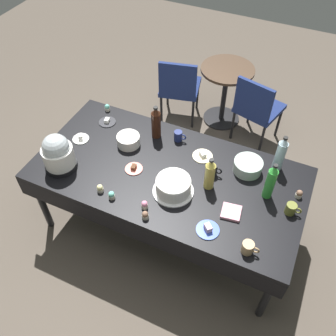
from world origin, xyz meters
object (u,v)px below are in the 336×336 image
Objects in this scene: cupcake_mint at (107,108)px; soda_bottle_ginger_ale at (210,174)px; round_cafe_table at (226,85)px; cupcake_cocoa at (145,205)px; maroon_chair_right at (257,107)px; dessert_plate_coral at (134,168)px; cupcake_berry at (145,215)px; potluck_table at (168,177)px; dessert_plate_cream at (203,156)px; coffee_mug_navy at (178,136)px; dessert_plate_white at (81,138)px; cupcake_rose at (100,188)px; ceramic_snack_bowl at (128,140)px; cupcake_vanilla at (112,195)px; coffee_mug_tan at (248,248)px; glass_salad_bowl at (248,166)px; coffee_mug_black at (213,170)px; maroon_chair_left at (179,86)px; slow_cooker at (58,153)px; dessert_plate_charcoal at (107,122)px; frosted_layer_cake at (173,186)px; soda_bottle_water at (281,154)px; dessert_plate_cobalt at (208,229)px; soda_bottle_cola at (156,123)px; soda_bottle_lime_soda at (271,182)px; coffee_mug_olive at (291,209)px.

cupcake_mint is 1.30m from soda_bottle_ginger_ale.
round_cafe_table is (0.80, 1.21, -0.28)m from cupcake_mint.
cupcake_cocoa is 0.08× the size of maroon_chair_right.
cupcake_berry reaches higher than dessert_plate_coral.
potluck_table is 0.35m from dessert_plate_cream.
soda_bottle_ginger_ale is 2.67× the size of coffee_mug_navy.
cupcake_rose reaches higher than dessert_plate_white.
ceramic_snack_bowl is at bearing 95.50° from cupcake_rose.
coffee_mug_tan reaches higher than cupcake_vanilla.
cupcake_berry is 1.30m from cupcake_mint.
glass_salad_bowl is at bearing -80.69° from maroon_chair_right.
maroon_chair_left is (-0.87, 1.33, -0.31)m from coffee_mug_black.
cupcake_mint is (-0.04, 0.79, -0.12)m from slow_cooker.
dessert_plate_charcoal is (-0.77, 0.33, 0.07)m from potluck_table.
potluck_table is 17.94× the size of coffee_mug_tan.
frosted_layer_cake is 2.20× the size of dessert_plate_white.
cupcake_cocoa is at bearing -134.56° from soda_bottle_water.
slow_cooker is at bearing -156.87° from glass_salad_bowl.
potluck_table is 19.53× the size of coffee_mug_navy.
frosted_layer_cake is 0.43m from dessert_plate_cobalt.
slow_cooker reaches higher than soda_bottle_ginger_ale.
dessert_plate_cream is at bearing -2.56° from dessert_plate_charcoal.
cupcake_rose reaches higher than round_cafe_table.
coffee_mug_tan is 0.14× the size of maroon_chair_right.
glass_salad_bowl is at bearing 106.50° from coffee_mug_tan.
soda_bottle_water is at bearing 45.44° from cupcake_cocoa.
dessert_plate_cream is 0.59m from dessert_plate_coral.
coffee_mug_black reaches higher than cupcake_mint.
cupcake_mint is 0.60× the size of coffee_mug_navy.
soda_bottle_cola is at bearing 48.98° from ceramic_snack_bowl.
cupcake_cocoa is 0.63m from coffee_mug_black.
dessert_plate_coral is 2.15× the size of cupcake_vanilla.
ceramic_snack_bowl is 0.79m from cupcake_berry.
round_cafe_table is at bearing 83.80° from cupcake_vanilla.
soda_bottle_lime_soda is (1.23, -0.05, 0.11)m from ceramic_snack_bowl.
potluck_table is 0.90m from slow_cooker.
cupcake_cocoa is (-0.01, -0.39, 0.09)m from potluck_table.
dessert_plate_white is (-0.41, -0.12, -0.03)m from ceramic_snack_bowl.
maroon_chair_right is at bearing 78.11° from cupcake_cocoa.
frosted_layer_cake reaches higher than dessert_plate_cream.
maroon_chair_right is at bearing 38.75° from cupcake_mint.
cupcake_mint is 1.48m from round_cafe_table.
cupcake_rose is at bearing -11.64° from slow_cooker.
frosted_layer_cake is 4.72× the size of cupcake_vanilla.
cupcake_rose is (-0.58, -0.68, 0.02)m from dessert_plate_cream.
cupcake_cocoa reaches higher than potluck_table.
soda_bottle_ginger_ale is 0.64m from coffee_mug_olive.
round_cafe_table is (0.72, 1.37, -0.26)m from dessert_plate_charcoal.
cupcake_berry is 1.00× the size of cupcake_cocoa.
frosted_layer_cake is 0.32m from cupcake_berry.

